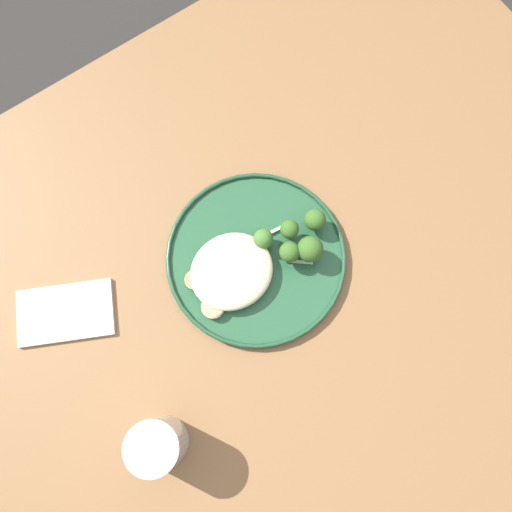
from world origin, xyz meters
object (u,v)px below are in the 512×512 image
at_px(seared_scallop_on_noodles, 213,307).
at_px(broccoli_floret_tall_stalk, 310,249).
at_px(broccoli_floret_center_pile, 315,220).
at_px(broccoli_floret_near_rim, 289,251).
at_px(broccoli_floret_split_head, 290,230).
at_px(water_glass, 159,444).
at_px(broccoli_floret_small_sprig, 263,239).
at_px(seared_scallop_right_edge, 209,269).
at_px(seared_scallop_half_hidden, 258,258).
at_px(seared_scallop_left_edge, 195,280).
at_px(folded_napkin, 65,313).
at_px(dinner_plate, 256,258).

relative_size(seared_scallop_on_noodles, broccoli_floret_tall_stalk, 0.65).
distance_m(broccoli_floret_center_pile, broccoli_floret_near_rim, 0.07).
distance_m(broccoli_floret_split_head, water_glass, 0.37).
relative_size(broccoli_floret_center_pile, water_glass, 0.43).
distance_m(broccoli_floret_small_sprig, broccoli_floret_split_head, 0.04).
xyz_separation_m(seared_scallop_right_edge, broccoli_floret_center_pile, (-0.18, 0.03, 0.02)).
height_order(seared_scallop_half_hidden, seared_scallop_left_edge, seared_scallop_left_edge).
bearing_deg(seared_scallop_on_noodles, folded_napkin, -33.22).
bearing_deg(folded_napkin, broccoli_floret_near_rim, 159.69).
bearing_deg(broccoli_floret_split_head, seared_scallop_on_noodles, 9.99).
bearing_deg(broccoli_floret_small_sprig, seared_scallop_right_edge, -6.83).
bearing_deg(seared_scallop_half_hidden, seared_scallop_left_edge, -14.52).
xyz_separation_m(seared_scallop_left_edge, water_glass, (0.17, 0.17, 0.03)).
distance_m(broccoli_floret_center_pile, broccoli_floret_split_head, 0.04).
bearing_deg(dinner_plate, broccoli_floret_split_head, -179.67).
height_order(broccoli_floret_small_sprig, folded_napkin, broccoli_floret_small_sprig).
distance_m(seared_scallop_left_edge, broccoli_floret_small_sprig, 0.13).
height_order(seared_scallop_on_noodles, folded_napkin, seared_scallop_on_noodles).
xyz_separation_m(broccoli_floret_center_pile, broccoli_floret_split_head, (0.04, -0.01, 0.00)).
height_order(seared_scallop_left_edge, water_glass, water_glass).
bearing_deg(seared_scallop_half_hidden, seared_scallop_on_noodles, 13.62).
xyz_separation_m(dinner_plate, water_glass, (0.27, 0.15, 0.04)).
height_order(broccoli_floret_center_pile, broccoli_floret_near_rim, broccoli_floret_near_rim).
height_order(seared_scallop_half_hidden, broccoli_floret_center_pile, broccoli_floret_center_pile).
relative_size(broccoli_floret_center_pile, broccoli_floret_split_head, 0.93).
height_order(seared_scallop_on_noodles, broccoli_floret_tall_stalk, broccoli_floret_tall_stalk).
bearing_deg(folded_napkin, seared_scallop_on_noodles, 146.78).
relative_size(dinner_plate, broccoli_floret_split_head, 5.85).
relative_size(seared_scallop_half_hidden, broccoli_floret_near_rim, 0.68).
distance_m(seared_scallop_left_edge, broccoli_floret_tall_stalk, 0.19).
xyz_separation_m(seared_scallop_half_hidden, broccoli_floret_small_sprig, (-0.02, -0.02, 0.02)).
height_order(dinner_plate, broccoli_floret_tall_stalk, broccoli_floret_tall_stalk).
xyz_separation_m(seared_scallop_half_hidden, broccoli_floret_tall_stalk, (-0.07, 0.04, 0.02)).
bearing_deg(broccoli_floret_near_rim, water_glass, 21.76).
relative_size(broccoli_floret_small_sprig, folded_napkin, 0.29).
distance_m(dinner_plate, broccoli_floret_near_rim, 0.06).
height_order(broccoli_floret_near_rim, folded_napkin, broccoli_floret_near_rim).
bearing_deg(seared_scallop_on_noodles, broccoli_floret_split_head, -170.01).
distance_m(dinner_plate, broccoli_floret_small_sprig, 0.04).
xyz_separation_m(broccoli_floret_near_rim, folded_napkin, (0.34, -0.13, -0.04)).
xyz_separation_m(broccoli_floret_center_pile, water_glass, (0.38, 0.14, 0.01)).
height_order(broccoli_floret_center_pile, water_glass, water_glass).
distance_m(broccoli_floret_small_sprig, water_glass, 0.34).
bearing_deg(broccoli_floret_split_head, seared_scallop_right_edge, -9.94).
xyz_separation_m(broccoli_floret_near_rim, broccoli_floret_split_head, (-0.02, -0.03, -0.00)).
xyz_separation_m(broccoli_floret_small_sprig, broccoli_floret_split_head, (-0.04, 0.01, 0.01)).
distance_m(seared_scallop_right_edge, broccoli_floret_tall_stalk, 0.16).
relative_size(seared_scallop_right_edge, broccoli_floret_tall_stalk, 0.41).
bearing_deg(water_glass, broccoli_floret_center_pile, -159.29).
height_order(broccoli_floret_center_pile, broccoli_floret_small_sprig, broccoli_floret_center_pile).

